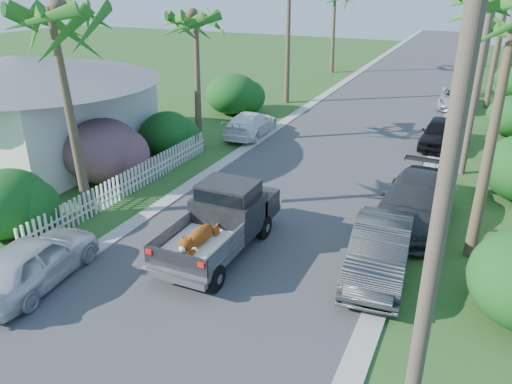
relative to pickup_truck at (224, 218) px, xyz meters
The scene contains 23 objects.
ground 3.41m from the pickup_truck, 77.21° to the right, with size 120.00×120.00×0.00m, color #2A5821.
road 21.86m from the pickup_truck, 88.11° to the left, with size 8.00×100.00×0.02m, color #38383A.
curb_left 22.13m from the pickup_truck, 99.31° to the left, with size 0.60×100.00×0.06m, color #A5A39E.
curb_right 22.41m from the pickup_truck, 77.04° to the left, with size 0.60×100.00×0.06m, color #A5A39E.
pickup_truck is the anchor object (origin of this frame).
parked_car_rn 4.71m from the pickup_truck, ahead, with size 1.56×4.47×1.47m, color #2E3133.
parked_car_rm 6.57m from the pickup_truck, 39.26° to the left, with size 2.17×5.33×1.55m, color #2D3032.
parked_car_rf 14.14m from the pickup_truck, 69.23° to the left, with size 1.65×4.09×1.39m, color black.
parked_car_rd 22.51m from the pickup_truck, 76.86° to the left, with size 2.06×4.46×1.24m, color silver.
parked_car_ln 5.48m from the pickup_truck, 133.46° to the right, with size 1.67×4.14×1.41m, color silver.
parked_car_lf 11.83m from the pickup_truck, 111.22° to the left, with size 1.76×4.33×1.26m, color white.
palm_l_a 8.07m from the pickup_truck, behind, with size 4.40×4.40×8.20m.
palm_l_b 11.88m from the pickup_truck, 124.57° to the left, with size 4.40×4.40×7.40m.
shrub_l_a 7.12m from the pickup_truck, 162.18° to the right, with size 2.60×2.86×2.20m, color #134417.
shrub_l_b 7.63m from the pickup_truck, 158.27° to the left, with size 3.00×3.30×2.60m, color #A8186D.
shrub_l_c 9.55m from the pickup_truck, 134.39° to the left, with size 2.40×2.64×2.00m, color #134417.
shrub_l_d 16.51m from the pickup_truck, 116.15° to the left, with size 3.20×3.52×2.40m, color #134417.
picket_fence 5.79m from the pickup_truck, 156.26° to the left, with size 0.10×11.00×1.00m, color white.
house_left 12.91m from the pickup_truck, 162.71° to the left, with size 9.00×8.00×4.60m.
utility_pole_a 8.93m from the pickup_truck, 39.33° to the right, with size 1.60×0.26×9.00m.
utility_pole_b 12.22m from the pickup_truck, 57.23° to the left, with size 1.60×0.26×9.00m.
utility_pole_c 25.86m from the pickup_truck, 75.71° to the left, with size 1.60×0.26×9.00m.
utility_pole_d 40.48m from the pickup_truck, 80.98° to the left, with size 1.60×0.26×9.00m.
Camera 1 is at (5.85, -8.88, 7.84)m, focal length 35.00 mm.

